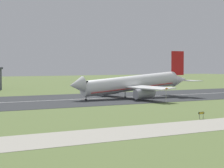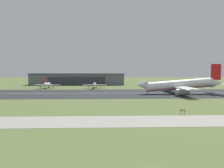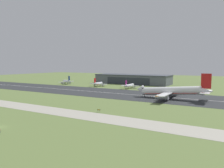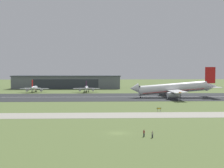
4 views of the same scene
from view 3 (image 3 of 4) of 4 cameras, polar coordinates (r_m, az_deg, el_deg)
ground_plane at (r=128.58m, az=-7.16°, el=-5.41°), size 733.23×733.23×0.00m
runway_strip at (r=172.49m, az=3.34°, el=-2.63°), size 493.23×52.55×0.06m
runway_centreline at (r=172.49m, az=3.34°, el=-2.62°), size 443.90×0.70×0.01m
taxiway_road at (r=112.79m, az=-13.69°, el=-7.02°), size 369.92×13.65×0.05m
hangar_building at (r=262.95m, az=5.42°, el=1.30°), size 89.98×29.38×11.16m
airplane_landing at (r=153.43m, az=15.19°, el=-1.81°), size 51.71×46.93×17.74m
airplane_parked_west at (r=232.56m, az=-3.57°, el=0.11°), size 20.10×17.59×9.06m
airplane_parked_centre at (r=213.17m, az=4.64°, el=-0.36°), size 18.89×20.72×8.40m
airplane_parked_east at (r=264.59m, az=-11.82°, el=0.67°), size 18.13×18.71×9.70m
windsock_pole at (r=131.54m, az=11.76°, el=-3.22°), size 2.35×1.96×5.10m
runway_sign at (r=107.83m, az=-3.47°, el=-6.81°), size 1.66×0.13×1.57m
spectator_left at (r=86.06m, az=-27.31°, el=-10.71°), size 0.40×0.24×1.75m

